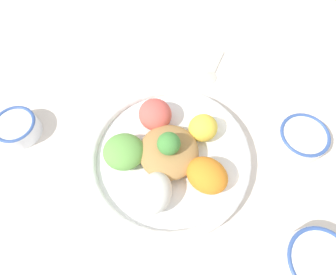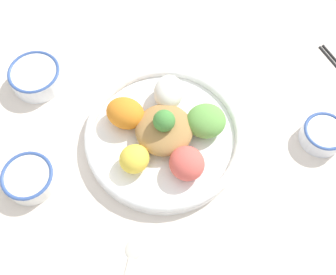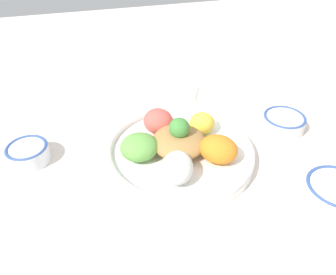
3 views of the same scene
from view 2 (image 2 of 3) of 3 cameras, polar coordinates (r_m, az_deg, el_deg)
ground_plane at (r=0.86m, az=-2.49°, el=-0.23°), size 2.40×2.40×0.00m
salad_platter at (r=0.84m, az=-0.46°, el=0.73°), size 0.34×0.34×0.11m
sauce_bowl_red at (r=0.85m, az=-19.54°, el=-5.56°), size 0.11×0.11×0.04m
rice_bowl_blue at (r=0.91m, az=21.60°, el=0.45°), size 0.09×0.09×0.04m
sauce_bowl_dark at (r=0.96m, az=-18.64°, el=8.42°), size 0.12×0.12×0.05m
serving_spoon_main at (r=0.78m, az=-5.41°, el=-17.37°), size 0.07×0.11×0.01m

